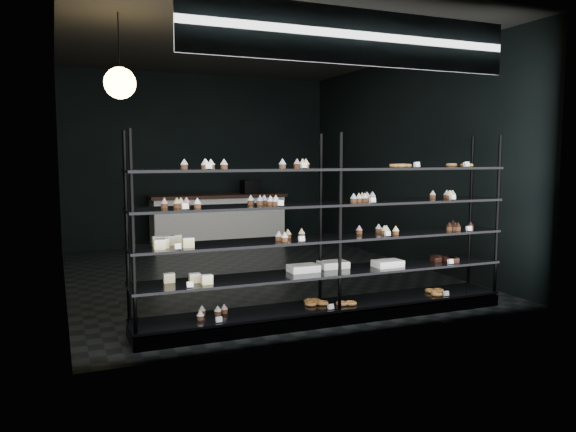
{
  "coord_description": "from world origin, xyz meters",
  "views": [
    {
      "loc": [
        -2.57,
        -7.5,
        1.68
      ],
      "look_at": [
        -0.24,
        -1.9,
        1.03
      ],
      "focal_mm": 35.0,
      "sensor_mm": 36.0,
      "label": 1
    }
  ],
  "objects": [
    {
      "name": "signage",
      "position": [
        0.0,
        -2.93,
        2.75
      ],
      "size": [
        3.3,
        0.05,
        0.5
      ],
      "color": "#0B0D39",
      "rests_on": "room"
    },
    {
      "name": "room",
      "position": [
        0.0,
        0.0,
        1.6
      ],
      "size": [
        5.01,
        6.01,
        3.2
      ],
      "color": "black",
      "rests_on": "ground"
    },
    {
      "name": "display_shelf",
      "position": [
        -0.04,
        -2.45,
        0.63
      ],
      "size": [
        4.0,
        0.5,
        1.91
      ],
      "color": "black",
      "rests_on": "room"
    },
    {
      "name": "pendant_lamp",
      "position": [
        -1.89,
        -1.22,
        2.45
      ],
      "size": [
        0.33,
        0.33,
        0.9
      ],
      "color": "black",
      "rests_on": "room"
    },
    {
      "name": "service_counter",
      "position": [
        0.2,
        2.5,
        0.5
      ],
      "size": [
        2.51,
        0.65,
        1.23
      ],
      "color": "silver",
      "rests_on": "room"
    }
  ]
}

